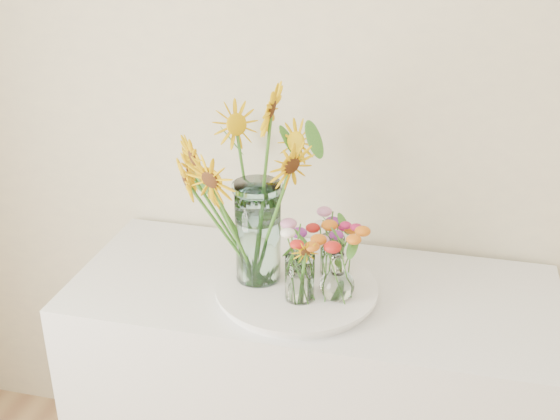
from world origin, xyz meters
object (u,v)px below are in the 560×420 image
object	(u,v)px
tray	(297,291)
small_vase_a	(300,278)
small_vase_b	(337,276)
small_vase_c	(332,256)
counter	(310,409)
mason_jar	(258,232)

from	to	relation	value
tray	small_vase_a	size ratio (longest dim) A/B	3.16
small_vase_a	small_vase_b	size ratio (longest dim) A/B	0.99
small_vase_a	small_vase_c	size ratio (longest dim) A/B	1.14
counter	small_vase_a	bearing A→B (deg)	-97.48
counter	small_vase_c	xyz separation A→B (m)	(0.05, 0.05, 0.54)
small_vase_a	small_vase_b	bearing A→B (deg)	18.07
mason_jar	counter	bearing A→B (deg)	11.47
mason_jar	small_vase_a	size ratio (longest dim) A/B	2.17
counter	tray	world-z (taller)	tray
tray	small_vase_c	xyz separation A→B (m)	(0.08, 0.10, 0.07)
tray	small_vase_b	distance (m)	0.15
small_vase_a	small_vase_c	world-z (taller)	small_vase_a
small_vase_c	tray	bearing A→B (deg)	-129.44
mason_jar	small_vase_c	bearing A→B (deg)	21.25
small_vase_b	tray	bearing A→B (deg)	166.89
tray	mason_jar	world-z (taller)	mason_jar
small_vase_c	small_vase_b	bearing A→B (deg)	-74.04
small_vase_b	small_vase_c	size ratio (longest dim) A/B	1.16
small_vase_b	small_vase_c	distance (m)	0.13
tray	small_vase_a	world-z (taller)	small_vase_a
counter	mason_jar	size ratio (longest dim) A/B	4.69
counter	small_vase_c	size ratio (longest dim) A/B	11.62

